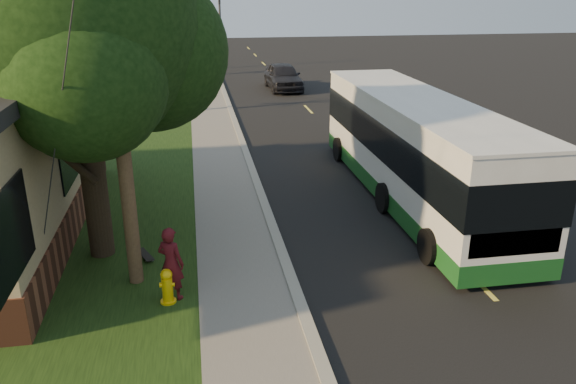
# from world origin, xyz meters

# --- Properties ---
(ground) EXTENTS (120.00, 120.00, 0.00)m
(ground) POSITION_xyz_m (0.00, 0.00, 0.00)
(ground) COLOR black
(ground) RESTS_ON ground
(road) EXTENTS (8.00, 80.00, 0.01)m
(road) POSITION_xyz_m (4.00, 10.00, 0.01)
(road) COLOR black
(road) RESTS_ON ground
(curb) EXTENTS (0.25, 80.00, 0.12)m
(curb) POSITION_xyz_m (0.00, 10.00, 0.06)
(curb) COLOR gray
(curb) RESTS_ON ground
(sidewalk) EXTENTS (2.00, 80.00, 0.08)m
(sidewalk) POSITION_xyz_m (-1.00, 10.00, 0.04)
(sidewalk) COLOR slate
(sidewalk) RESTS_ON ground
(grass_verge) EXTENTS (5.00, 80.00, 0.07)m
(grass_verge) POSITION_xyz_m (-4.50, 10.00, 0.04)
(grass_verge) COLOR black
(grass_verge) RESTS_ON ground
(fire_hydrant) EXTENTS (0.32, 0.32, 0.74)m
(fire_hydrant) POSITION_xyz_m (-2.60, 0.00, 0.43)
(fire_hydrant) COLOR yellow
(fire_hydrant) RESTS_ON grass_verge
(utility_pole) EXTENTS (2.86, 3.21, 9.07)m
(utility_pole) POSITION_xyz_m (-3.31, 0.99, 4.63)
(utility_pole) COLOR #473321
(utility_pole) RESTS_ON ground
(leafy_tree) EXTENTS (6.30, 6.00, 7.80)m
(leafy_tree) POSITION_xyz_m (-4.17, 2.65, 5.17)
(leafy_tree) COLOR black
(leafy_tree) RESTS_ON grass_verge
(bare_tree_near) EXTENTS (1.38, 1.21, 4.31)m
(bare_tree_near) POSITION_xyz_m (-3.50, 18.00, 2.15)
(bare_tree_near) COLOR black
(bare_tree_near) RESTS_ON grass_verge
(bare_tree_far) EXTENTS (1.38, 1.21, 4.03)m
(bare_tree_far) POSITION_xyz_m (-3.00, 30.00, 2.00)
(bare_tree_far) COLOR black
(bare_tree_far) RESTS_ON grass_verge
(traffic_signal) EXTENTS (0.18, 0.22, 5.50)m
(traffic_signal) POSITION_xyz_m (0.50, 34.00, 3.16)
(traffic_signal) COLOR #2D2D30
(traffic_signal) RESTS_ON ground
(transit_bus) EXTENTS (2.59, 11.24, 3.04)m
(transit_bus) POSITION_xyz_m (4.45, 4.92, 1.62)
(transit_bus) COLOR silver
(transit_bus) RESTS_ON ground
(skateboarder) EXTENTS (0.68, 0.61, 1.55)m
(skateboarder) POSITION_xyz_m (-2.50, 0.17, 0.85)
(skateboarder) COLOR #460E14
(skateboarder) RESTS_ON grass_verge
(skateboard_main) EXTENTS (0.49, 0.78, 0.07)m
(skateboard_main) POSITION_xyz_m (-3.19, 2.12, 0.12)
(skateboard_main) COLOR black
(skateboard_main) RESTS_ON grass_verge
(distant_car) EXTENTS (1.99, 4.73, 1.60)m
(distant_car) POSITION_xyz_m (3.66, 24.01, 0.80)
(distant_car) COLOR black
(distant_car) RESTS_ON ground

